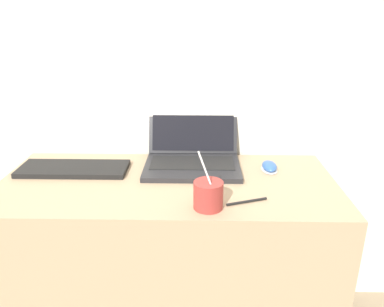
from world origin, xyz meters
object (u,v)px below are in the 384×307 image
laptop (193,153)px  drink_cup (208,194)px  computer_mouse (269,167)px  pen (247,202)px  external_keyboard (74,169)px

laptop → drink_cup: laptop is taller
drink_cup → computer_mouse: bearing=51.5°
pen → laptop: bearing=119.1°
drink_cup → computer_mouse: 0.41m
laptop → pen: bearing=-60.9°
external_keyboard → pen: (0.67, -0.25, -0.01)m
computer_mouse → external_keyboard: (-0.79, -0.03, -0.00)m
computer_mouse → pen: 0.31m
laptop → external_keyboard: laptop is taller
external_keyboard → laptop: bearing=10.3°
laptop → pen: (0.19, -0.34, -0.05)m
computer_mouse → pen: computer_mouse is taller
laptop → pen: 0.39m
laptop → computer_mouse: bearing=-10.3°
external_keyboard → drink_cup: bearing=-28.4°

